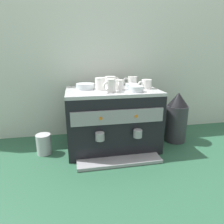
{
  "coord_description": "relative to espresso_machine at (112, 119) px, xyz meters",
  "views": [
    {
      "loc": [
        -0.26,
        -1.33,
        0.67
      ],
      "look_at": [
        0.0,
        0.0,
        0.26
      ],
      "focal_mm": 31.27,
      "sensor_mm": 36.0,
      "label": 1
    }
  ],
  "objects": [
    {
      "name": "ground_plane",
      "position": [
        0.0,
        0.0,
        -0.21
      ],
      "size": [
        4.0,
        4.0,
        0.0
      ],
      "primitive_type": "plane",
      "color": "#28563D"
    },
    {
      "name": "ceramic_cup_3",
      "position": [
        0.04,
        -0.02,
        0.25
      ],
      "size": [
        0.07,
        0.11,
        0.07
      ],
      "color": "white",
      "rests_on": "espresso_machine"
    },
    {
      "name": "ceramic_cup_4",
      "position": [
        0.18,
        0.13,
        0.25
      ],
      "size": [
        0.11,
        0.07,
        0.07
      ],
      "color": "white",
      "rests_on": "espresso_machine"
    },
    {
      "name": "ceramic_cup_0",
      "position": [
        0.0,
        0.08,
        0.26
      ],
      "size": [
        0.12,
        0.08,
        0.08
      ],
      "color": "white",
      "rests_on": "espresso_machine"
    },
    {
      "name": "ceramic_bowl_0",
      "position": [
        0.15,
        0.02,
        0.23
      ],
      "size": [
        0.09,
        0.09,
        0.03
      ],
      "color": "silver",
      "rests_on": "espresso_machine"
    },
    {
      "name": "espresso_machine",
      "position": [
        0.0,
        0.0,
        0.0
      ],
      "size": [
        0.64,
        0.52,
        0.43
      ],
      "color": "black",
      "rests_on": "ground_plane"
    },
    {
      "name": "ceramic_cup_2",
      "position": [
        0.24,
        -0.01,
        0.25
      ],
      "size": [
        0.11,
        0.07,
        0.06
      ],
      "color": "white",
      "rests_on": "espresso_machine"
    },
    {
      "name": "coffee_grinder",
      "position": [
        0.51,
        -0.0,
        -0.02
      ],
      "size": [
        0.17,
        0.17,
        0.39
      ],
      "color": "#333338",
      "rests_on": "ground_plane"
    },
    {
      "name": "ceramic_cup_5",
      "position": [
        -0.07,
        -0.0,
        0.26
      ],
      "size": [
        0.12,
        0.08,
        0.08
      ],
      "color": "white",
      "rests_on": "espresso_machine"
    },
    {
      "name": "tiled_backsplash_wall",
      "position": [
        0.0,
        0.31,
        0.36
      ],
      "size": [
        2.8,
        0.03,
        1.14
      ],
      "primitive_type": "cube",
      "color": "silver",
      "rests_on": "ground_plane"
    },
    {
      "name": "ceramic_bowl_2",
      "position": [
        -0.18,
        0.05,
        0.24
      ],
      "size": [
        0.13,
        0.13,
        0.04
      ],
      "color": "silver",
      "rests_on": "espresso_machine"
    },
    {
      "name": "milk_pitcher",
      "position": [
        -0.49,
        -0.03,
        -0.14
      ],
      "size": [
        0.1,
        0.1,
        0.14
      ],
      "primitive_type": "cylinder",
      "color": "#B7B7BC",
      "rests_on": "ground_plane"
    },
    {
      "name": "ceramic_cup_1",
      "position": [
        -0.03,
        -0.1,
        0.26
      ],
      "size": [
        0.09,
        0.09,
        0.08
      ],
      "color": "white",
      "rests_on": "espresso_machine"
    },
    {
      "name": "ceramic_bowl_1",
      "position": [
        0.14,
        -0.11,
        0.24
      ],
      "size": [
        0.1,
        0.1,
        0.04
      ],
      "color": "silver",
      "rests_on": "espresso_machine"
    }
  ]
}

